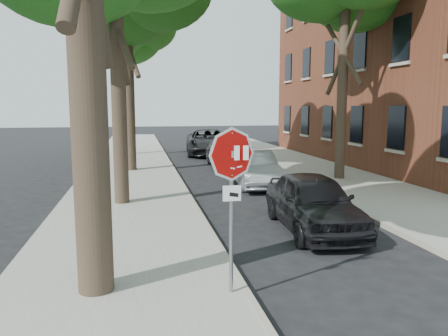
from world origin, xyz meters
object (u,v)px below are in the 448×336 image
object	(u,v)px
stop_sign	(232,178)
tree_far	(124,35)
car_c	(230,152)
car_b	(254,168)
car_d	(208,142)
car_a	(313,202)

from	to	relation	value
stop_sign	tree_far	world-z (taller)	tree_far
stop_sign	car_c	size ratio (longest dim) A/B	0.51
tree_far	car_b	bearing A→B (deg)	-66.74
stop_sign	car_d	size ratio (longest dim) A/B	0.45
car_a	car_c	bearing A→B (deg)	91.91
car_a	car_b	bearing A→B (deg)	92.20
stop_sign	car_a	size ratio (longest dim) A/B	0.63
tree_far	car_a	world-z (taller)	tree_far
car_c	tree_far	bearing A→B (deg)	132.34
tree_far	car_a	distance (m)	19.44
car_b	car_d	distance (m)	11.05
tree_far	car_d	world-z (taller)	tree_far
car_a	stop_sign	bearing A→B (deg)	-125.36
tree_far	car_c	bearing A→B (deg)	-50.55
car_c	car_d	size ratio (longest dim) A/B	0.89
car_a	car_d	xyz separation A→B (m)	(0.17, 17.15, 0.10)
car_b	car_d	size ratio (longest dim) A/B	0.71
car_a	car_d	distance (m)	17.15
car_a	car_c	xyz separation A→B (m)	(0.34, 11.40, 0.04)
stop_sign	tree_far	size ratio (longest dim) A/B	0.28
stop_sign	car_c	distance (m)	15.24
stop_sign	car_b	bearing A→B (deg)	72.84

